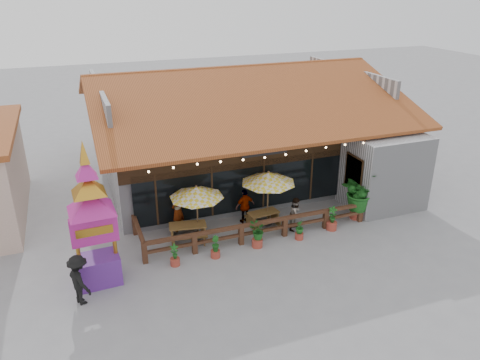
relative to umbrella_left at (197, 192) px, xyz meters
name	(u,v)px	position (x,y,z in m)	size (l,w,h in m)	color
ground	(290,228)	(4.02, -0.67, -2.13)	(100.00, 100.00, 0.00)	gray
restaurant_building	(242,138)	(4.28, 5.94, 0.08)	(15.50, 14.73, 6.09)	silver
patio_railing	(245,228)	(1.77, -0.94, -1.51)	(10.00, 2.60, 0.92)	#4E301B
umbrella_left	(197,192)	(0.00, 0.00, 0.00)	(2.93, 2.93, 2.44)	brown
umbrella_right	(268,178)	(3.26, 0.09, 0.13)	(2.44, 2.44, 2.59)	brown
picnic_table_left	(188,230)	(-0.46, -0.05, -1.63)	(1.75, 1.57, 0.74)	brown
picnic_table_right	(263,216)	(3.04, 0.03, -1.68)	(1.50, 1.33, 0.66)	brown
thai_sign_tower	(91,206)	(-4.21, -1.86, 0.97)	(2.26, 2.26, 5.85)	#592486
tropical_plant	(359,192)	(7.38, -0.84, -0.81)	(2.19, 2.13, 2.30)	#953628
diner_a	(178,211)	(-0.63, 0.94, -1.18)	(0.69, 0.45, 1.90)	#331F10
diner_b	(296,214)	(4.24, -0.78, -1.38)	(0.73, 0.57, 1.50)	#331F10
diner_c	(245,206)	(2.38, 0.59, -1.32)	(0.95, 0.40, 1.62)	#331F10
pedestrian	(79,280)	(-4.92, -2.86, -1.21)	(1.18, 0.68, 1.83)	black
planter_a	(175,257)	(-1.42, -1.74, -1.74)	(0.37, 0.37, 0.92)	#953628
planter_b	(215,248)	(0.21, -1.75, -1.71)	(0.38, 0.38, 0.93)	#953628
planter_c	(257,234)	(2.08, -1.59, -1.51)	(0.76, 0.69, 1.09)	#953628
planter_d	(299,230)	(3.99, -1.64, -1.71)	(0.44, 0.44, 0.87)	#953628
planter_e	(332,220)	(5.71, -1.40, -1.65)	(0.47, 0.47, 1.12)	#953628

